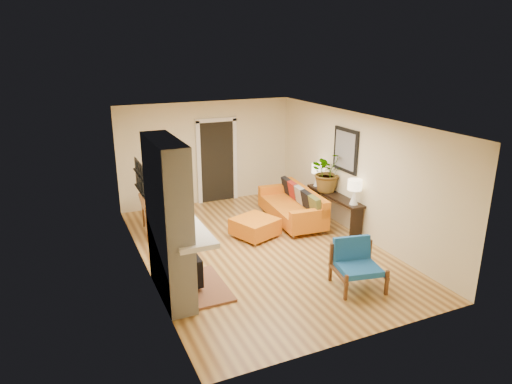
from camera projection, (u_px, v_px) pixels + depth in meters
room_shell at (238, 158)px, 11.33m from camera, size 6.50×6.50×6.50m
fireplace at (171, 224)px, 7.16m from camera, size 1.09×1.68×2.60m
sofa at (295, 206)px, 10.57m from camera, size 1.07×2.16×0.83m
ottoman at (255, 226)px, 9.70m from camera, size 1.05×1.05×0.41m
blue_chair at (356, 261)px, 7.71m from camera, size 0.90×0.88×0.80m
dining_table at (161, 205)px, 9.85m from camera, size 0.85×1.80×0.95m
console_table at (334, 201)px, 10.25m from camera, size 0.34×1.85×0.72m
lamp_near at (355, 189)px, 9.49m from camera, size 0.30×0.30×0.54m
lamp_far at (318, 172)px, 10.75m from camera, size 0.30×0.30×0.54m
houseplant at (328, 171)px, 10.32m from camera, size 0.87×0.76×0.93m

